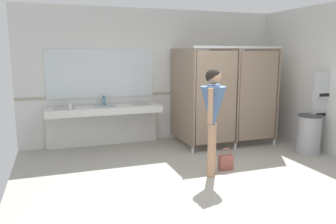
% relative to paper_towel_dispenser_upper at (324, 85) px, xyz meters
% --- Properties ---
extents(ground_plane, '(6.06, 6.24, 0.10)m').
position_rel_paper_towel_dispenser_upper_xyz_m(ground_plane, '(-2.66, -0.80, -1.39)').
color(ground_plane, '#9E998E').
extents(wall_back, '(6.06, 0.12, 2.89)m').
position_rel_paper_towel_dispenser_upper_xyz_m(wall_back, '(-2.66, 2.08, 0.10)').
color(wall_back, silver).
rests_on(wall_back, ground_plane).
extents(wall_back_tile_band, '(6.06, 0.01, 0.06)m').
position_rel_paper_towel_dispenser_upper_xyz_m(wall_back_tile_band, '(-2.66, 2.02, -0.29)').
color(wall_back_tile_band, '#9E937F').
rests_on(wall_back_tile_band, wall_back).
extents(vanity_counter, '(2.33, 0.58, 0.98)m').
position_rel_paper_towel_dispenser_upper_xyz_m(vanity_counter, '(-3.98, 1.80, -0.70)').
color(vanity_counter, silver).
rests_on(vanity_counter, ground_plane).
extents(mirror_panel, '(2.23, 0.02, 1.01)m').
position_rel_paper_towel_dispenser_upper_xyz_m(mirror_panel, '(-3.98, 2.01, 0.18)').
color(mirror_panel, silver).
rests_on(mirror_panel, wall_back).
extents(bathroom_stalls, '(1.97, 1.32, 2.08)m').
position_rel_paper_towel_dispenser_upper_xyz_m(bathroom_stalls, '(-1.47, 1.15, -0.26)').
color(bathroom_stalls, '#84705B').
rests_on(bathroom_stalls, ground_plane).
extents(paper_towel_dispenser_upper, '(0.39, 0.13, 0.50)m').
position_rel_paper_towel_dispenser_upper_xyz_m(paper_towel_dispenser_upper, '(0.00, 0.00, 0.00)').
color(paper_towel_dispenser_upper, '#B7BABF').
rests_on(paper_towel_dispenser_upper, wall_side_right).
extents(paper_towel_dispenser_lower, '(0.37, 0.13, 0.43)m').
position_rel_paper_towel_dispenser_upper_xyz_m(paper_towel_dispenser_lower, '(-0.00, 0.04, -0.42)').
color(paper_towel_dispenser_lower, '#B7BABF').
rests_on(paper_towel_dispenser_lower, wall_side_right).
extents(trash_bin, '(0.45, 0.45, 0.77)m').
position_rel_paper_towel_dispenser_upper_xyz_m(trash_bin, '(-0.28, 0.00, -0.96)').
color(trash_bin, '#99999E').
rests_on(trash_bin, ground_plane).
extents(person_standing, '(0.56, 0.56, 1.71)m').
position_rel_paper_towel_dispenser_upper_xyz_m(person_standing, '(-2.61, -0.43, -0.25)').
color(person_standing, tan).
rests_on(person_standing, ground_plane).
extents(handbag, '(0.24, 0.10, 0.38)m').
position_rel_paper_towel_dispenser_upper_xyz_m(handbag, '(-2.27, -0.30, -1.20)').
color(handbag, '#934C42').
rests_on(handbag, ground_plane).
extents(soap_dispenser, '(0.07, 0.07, 0.20)m').
position_rel_paper_towel_dispenser_upper_xyz_m(soap_dispenser, '(-3.96, 1.89, -0.38)').
color(soap_dispenser, teal).
rests_on(soap_dispenser, vanity_counter).
extents(paper_cup, '(0.07, 0.07, 0.10)m').
position_rel_paper_towel_dispenser_upper_xyz_m(paper_cup, '(-4.65, 1.65, -0.42)').
color(paper_cup, white).
rests_on(paper_cup, vanity_counter).
extents(floor_drain_cover, '(0.14, 0.14, 0.01)m').
position_rel_paper_towel_dispenser_upper_xyz_m(floor_drain_cover, '(-3.22, -0.32, -1.34)').
color(floor_drain_cover, '#B7BABF').
rests_on(floor_drain_cover, ground_plane).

